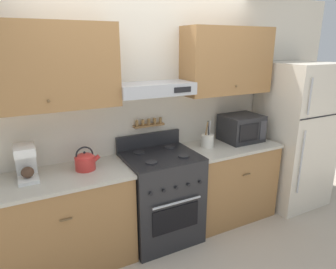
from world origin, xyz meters
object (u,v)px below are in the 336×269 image
object	(u,v)px
coffee_maker	(26,161)
utensil_crock	(208,140)
tea_kettle	(85,161)
microwave	(241,128)
refrigerator	(294,135)
stove_range	(161,196)

from	to	relation	value
coffee_maker	utensil_crock	size ratio (longest dim) A/B	1.02
tea_kettle	microwave	xyz separation A→B (m)	(1.84, 0.02, 0.07)
refrigerator	utensil_crock	size ratio (longest dim) A/B	6.03
refrigerator	microwave	bearing A→B (deg)	169.80
stove_range	coffee_maker	xyz separation A→B (m)	(-1.22, 0.10, 0.59)
stove_range	utensil_crock	xyz separation A→B (m)	(0.61, 0.07, 0.51)
coffee_maker	utensil_crock	world-z (taller)	coffee_maker
microwave	utensil_crock	size ratio (longest dim) A/B	1.49
microwave	tea_kettle	bearing A→B (deg)	-179.44
refrigerator	utensil_crock	distance (m)	1.26
microwave	stove_range	bearing A→B (deg)	-175.56
coffee_maker	microwave	xyz separation A→B (m)	(2.32, -0.02, -0.00)
tea_kettle	utensil_crock	bearing A→B (deg)	0.00
stove_range	microwave	bearing A→B (deg)	4.44
microwave	coffee_maker	bearing A→B (deg)	179.61
refrigerator	microwave	distance (m)	0.79
stove_range	refrigerator	xyz separation A→B (m)	(1.86, -0.05, 0.42)
refrigerator	tea_kettle	world-z (taller)	refrigerator
stove_range	refrigerator	distance (m)	1.91
utensil_crock	refrigerator	bearing A→B (deg)	-5.43
tea_kettle	microwave	distance (m)	1.84
refrigerator	tea_kettle	bearing A→B (deg)	177.38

